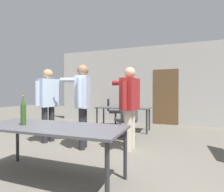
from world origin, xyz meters
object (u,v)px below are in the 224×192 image
Objects in this scene: office_chair_far_right at (126,122)px; person_far_watching at (48,98)px; person_right_polo at (129,100)px; beer_bottle at (23,111)px; office_chair_mid_tucked at (113,113)px; person_left_plaid at (82,98)px.

person_far_watching is at bearing 171.20° from office_chair_far_right.
person_right_polo is 1.97m from person_far_watching.
person_right_polo reaches higher than office_chair_far_right.
person_far_watching is 1.80m from beer_bottle.
person_right_polo is at bearing 7.70° from office_chair_mid_tucked.
beer_bottle is at bearing -144.94° from office_chair_far_right.
office_chair_mid_tucked is at bearing -10.22° from person_left_plaid.
office_chair_mid_tucked is 1.90m from office_chair_far_right.
office_chair_far_right is at bearing -48.13° from person_left_plaid.
office_chair_far_right is at bearing 71.75° from beer_bottle.
beer_bottle reaches higher than office_chair_mid_tucked.
person_right_polo is at bearing -90.01° from person_left_plaid.
office_chair_far_right is (1.70, 0.90, -0.61)m from person_far_watching.
person_far_watching is 1.03m from person_left_plaid.
person_left_plaid is at bearing -13.08° from office_chair_mid_tucked.
beer_bottle is at bearing -16.55° from office_chair_mid_tucked.
person_right_polo is 1.78× the size of office_chair_mid_tucked.
person_right_polo is 1.99m from beer_bottle.
office_chair_mid_tucked is at bearing 82.30° from office_chair_far_right.
person_far_watching is 0.99× the size of person_left_plaid.
office_chair_far_right is 2.28× the size of beer_bottle.
person_left_plaid is at bearing -159.61° from office_chair_far_right.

